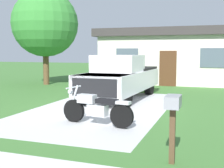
{
  "coord_description": "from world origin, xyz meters",
  "views": [
    {
      "loc": [
        3.83,
        -9.9,
        2.04
      ],
      "look_at": [
        0.4,
        -0.05,
        0.9
      ],
      "focal_mm": 47.43,
      "sensor_mm": 36.0,
      "label": 1
    }
  ],
  "objects": [
    {
      "name": "motorcycle",
      "position": [
        0.75,
        -2.38,
        0.47
      ],
      "size": [
        2.2,
        0.73,
        1.09
      ],
      "color": "black",
      "rests_on": "ground"
    },
    {
      "name": "pickup_truck",
      "position": [
        0.02,
        2.34,
        0.95
      ],
      "size": [
        2.21,
        5.7,
        1.9
      ],
      "color": "black",
      "rests_on": "ground"
    },
    {
      "name": "ground_plane",
      "position": [
        0.0,
        0.0,
        0.0
      ],
      "size": [
        80.0,
        80.0,
        0.0
      ],
      "primitive_type": "plane",
      "color": "#3E6F31"
    },
    {
      "name": "driveway_pad",
      "position": [
        0.0,
        0.0,
        0.0
      ],
      "size": [
        4.57,
        8.61,
        0.01
      ],
      "primitive_type": "cube",
      "color": "silver",
      "rests_on": "ground"
    },
    {
      "name": "shade_tree",
      "position": [
        -6.1,
        6.13,
        3.75
      ],
      "size": [
        4.06,
        4.06,
        5.79
      ],
      "color": "brown",
      "rests_on": "ground"
    },
    {
      "name": "neighbor_house",
      "position": [
        1.2,
        10.28,
        1.79
      ],
      "size": [
        9.6,
        5.6,
        3.5
      ],
      "color": "beige",
      "rests_on": "ground"
    },
    {
      "name": "mailbox",
      "position": [
        3.15,
        -4.6,
        0.98
      ],
      "size": [
        0.26,
        0.48,
        1.26
      ],
      "color": "#4C3823",
      "rests_on": "ground"
    }
  ]
}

